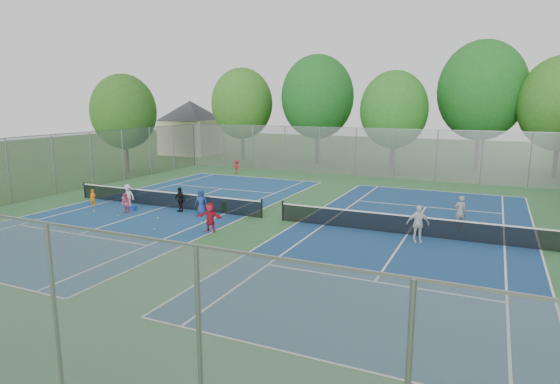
# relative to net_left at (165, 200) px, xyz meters

# --- Properties ---
(ground) EXTENTS (120.00, 120.00, 0.00)m
(ground) POSITION_rel_net_left_xyz_m (7.00, 0.00, -0.46)
(ground) COLOR #2C541A
(ground) RESTS_ON ground
(court_pad) EXTENTS (32.00, 32.00, 0.01)m
(court_pad) POSITION_rel_net_left_xyz_m (7.00, 0.00, -0.45)
(court_pad) COLOR #306637
(court_pad) RESTS_ON ground
(court_left) EXTENTS (10.97, 23.77, 0.01)m
(court_left) POSITION_rel_net_left_xyz_m (0.00, 0.00, -0.44)
(court_left) COLOR navy
(court_left) RESTS_ON court_pad
(court_right) EXTENTS (10.97, 23.77, 0.01)m
(court_right) POSITION_rel_net_left_xyz_m (14.00, 0.00, -0.44)
(court_right) COLOR navy
(court_right) RESTS_ON court_pad
(net_left) EXTENTS (12.87, 0.10, 0.91)m
(net_left) POSITION_rel_net_left_xyz_m (0.00, 0.00, 0.00)
(net_left) COLOR black
(net_left) RESTS_ON ground
(net_right) EXTENTS (12.87, 0.10, 0.91)m
(net_right) POSITION_rel_net_left_xyz_m (14.00, 0.00, 0.00)
(net_right) COLOR black
(net_right) RESTS_ON ground
(fence_north) EXTENTS (32.00, 0.10, 4.00)m
(fence_north) POSITION_rel_net_left_xyz_m (7.00, 16.00, 1.54)
(fence_north) COLOR gray
(fence_north) RESTS_ON ground
(fence_west) EXTENTS (0.10, 32.00, 4.00)m
(fence_west) POSITION_rel_net_left_xyz_m (-9.00, 0.00, 1.54)
(fence_west) COLOR gray
(fence_west) RESTS_ON ground
(house) EXTENTS (11.03, 11.03, 7.30)m
(house) POSITION_rel_net_left_xyz_m (-15.00, 24.00, 3.76)
(house) COLOR #B7A88C
(house) RESTS_ON ground
(tree_nw) EXTENTS (6.40, 6.40, 9.58)m
(tree_nw) POSITION_rel_net_left_xyz_m (-7.00, 22.00, 5.44)
(tree_nw) COLOR #443326
(tree_nw) RESTS_ON ground
(tree_nl) EXTENTS (7.20, 7.20, 10.69)m
(tree_nl) POSITION_rel_net_left_xyz_m (1.00, 23.00, 6.09)
(tree_nl) COLOR #443326
(tree_nl) RESTS_ON ground
(tree_nc) EXTENTS (6.00, 6.00, 8.85)m
(tree_nc) POSITION_rel_net_left_xyz_m (9.00, 21.00, 4.94)
(tree_nc) COLOR #443326
(tree_nc) RESTS_ON ground
(tree_nr) EXTENTS (7.60, 7.60, 11.42)m
(tree_nr) POSITION_rel_net_left_xyz_m (16.00, 24.00, 6.59)
(tree_nr) COLOR #443326
(tree_nr) RESTS_ON ground
(tree_side_w) EXTENTS (5.60, 5.60, 8.47)m
(tree_side_w) POSITION_rel_net_left_xyz_m (-12.00, 10.00, 4.79)
(tree_side_w) COLOR #443326
(tree_side_w) RESTS_ON ground
(ball_crate) EXTENTS (0.42, 0.42, 0.29)m
(ball_crate) POSITION_rel_net_left_xyz_m (-1.10, -1.50, -0.31)
(ball_crate) COLOR blue
(ball_crate) RESTS_ON ground
(ball_hopper) EXTENTS (0.40, 0.40, 0.59)m
(ball_hopper) POSITION_rel_net_left_xyz_m (3.72, 0.57, -0.16)
(ball_hopper) COLOR #268C3D
(ball_hopper) RESTS_ON ground
(student_a) EXTENTS (0.44, 0.33, 1.08)m
(student_a) POSITION_rel_net_left_xyz_m (-3.81, -1.79, 0.08)
(student_a) COLOR orange
(student_a) RESTS_ON ground
(student_b) EXTENTS (0.60, 0.49, 1.15)m
(student_b) POSITION_rel_net_left_xyz_m (-0.93, -2.20, 0.12)
(student_b) COLOR #D45274
(student_b) RESTS_ON ground
(student_c) EXTENTS (0.87, 0.52, 1.31)m
(student_c) POSITION_rel_net_left_xyz_m (-2.12, -0.72, 0.20)
(student_c) COLOR silver
(student_c) RESTS_ON ground
(student_d) EXTENTS (0.89, 0.56, 1.42)m
(student_d) POSITION_rel_net_left_xyz_m (1.55, -0.60, 0.25)
(student_d) COLOR black
(student_d) RESTS_ON ground
(student_e) EXTENTS (0.78, 0.61, 1.41)m
(student_e) POSITION_rel_net_left_xyz_m (2.97, -0.60, 0.25)
(student_e) COLOR navy
(student_e) RESTS_ON ground
(student_f) EXTENTS (1.37, 0.59, 1.42)m
(student_f) POSITION_rel_net_left_xyz_m (5.35, -3.39, 0.26)
(student_f) COLOR red
(student_f) RESTS_ON ground
(child_far_baseline) EXTENTS (0.81, 0.54, 1.17)m
(child_far_baseline) POSITION_rel_net_left_xyz_m (-2.67, 13.11, 0.13)
(child_far_baseline) COLOR #A81819
(child_far_baseline) RESTS_ON ground
(instructor) EXTENTS (0.68, 0.60, 1.58)m
(instructor) POSITION_rel_net_left_xyz_m (16.10, 2.54, 0.33)
(instructor) COLOR gray
(instructor) RESTS_ON ground
(teen_court_b) EXTENTS (1.06, 0.75, 1.68)m
(teen_court_b) POSITION_rel_net_left_xyz_m (14.58, -0.97, 0.38)
(teen_court_b) COLOR silver
(teen_court_b) RESTS_ON ground
(tennis_ball_0) EXTENTS (0.07, 0.07, 0.07)m
(tennis_ball_0) POSITION_rel_net_left_xyz_m (0.19, -6.90, -0.42)
(tennis_ball_0) COLOR yellow
(tennis_ball_0) RESTS_ON ground
(tennis_ball_1) EXTENTS (0.07, 0.07, 0.07)m
(tennis_ball_1) POSITION_rel_net_left_xyz_m (-3.94, -5.67, -0.42)
(tennis_ball_1) COLOR #B3C32D
(tennis_ball_1) RESTS_ON ground
(tennis_ball_2) EXTENTS (0.07, 0.07, 0.07)m
(tennis_ball_2) POSITION_rel_net_left_xyz_m (-2.71, -3.36, -0.42)
(tennis_ball_2) COLOR #D7F138
(tennis_ball_2) RESTS_ON ground
(tennis_ball_3) EXTENTS (0.07, 0.07, 0.07)m
(tennis_ball_3) POSITION_rel_net_left_xyz_m (0.12, -2.35, -0.42)
(tennis_ball_3) COLOR #DAF037
(tennis_ball_3) RESTS_ON ground
(tennis_ball_4) EXTENTS (0.07, 0.07, 0.07)m
(tennis_ball_4) POSITION_rel_net_left_xyz_m (-4.00, -3.37, -0.42)
(tennis_ball_4) COLOR gold
(tennis_ball_4) RESTS_ON ground
(tennis_ball_5) EXTENTS (0.07, 0.07, 0.07)m
(tennis_ball_5) POSITION_rel_net_left_xyz_m (-4.29, -5.24, -0.42)
(tennis_ball_5) COLOR #CDD832
(tennis_ball_5) RESTS_ON ground
(tennis_ball_6) EXTENTS (0.07, 0.07, 0.07)m
(tennis_ball_6) POSITION_rel_net_left_xyz_m (-0.82, -2.97, -0.42)
(tennis_ball_6) COLOR #B6C62E
(tennis_ball_6) RESTS_ON ground
(tennis_ball_7) EXTENTS (0.07, 0.07, 0.07)m
(tennis_ball_7) POSITION_rel_net_left_xyz_m (2.76, -4.30, -0.42)
(tennis_ball_7) COLOR gold
(tennis_ball_7) RESTS_ON ground
(tennis_ball_8) EXTENTS (0.07, 0.07, 0.07)m
(tennis_ball_8) POSITION_rel_net_left_xyz_m (-2.91, -2.61, -0.42)
(tennis_ball_8) COLOR #EFF138
(tennis_ball_8) RESTS_ON ground
(tennis_ball_9) EXTENTS (0.07, 0.07, 0.07)m
(tennis_ball_9) POSITION_rel_net_left_xyz_m (4.14, -1.94, -0.42)
(tennis_ball_9) COLOR #C7E836
(tennis_ball_9) RESTS_ON ground
(tennis_ball_10) EXTENTS (0.07, 0.07, 0.07)m
(tennis_ball_10) POSITION_rel_net_left_xyz_m (1.42, -2.42, -0.42)
(tennis_ball_10) COLOR #E9F438
(tennis_ball_10) RESTS_ON ground
(tennis_ball_11) EXTENTS (0.07, 0.07, 0.07)m
(tennis_ball_11) POSITION_rel_net_left_xyz_m (4.03, -2.20, -0.42)
(tennis_ball_11) COLOR #C6D832
(tennis_ball_11) RESTS_ON ground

